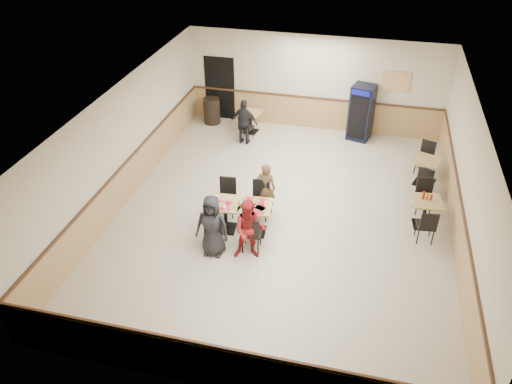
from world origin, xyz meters
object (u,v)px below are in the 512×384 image
(diner_woman_right, at_px, (250,230))
(back_table, at_px, (251,119))
(diner_man_opposite, at_px, (266,188))
(side_table_far, at_px, (426,168))
(main_table, at_px, (241,213))
(side_table_near, at_px, (425,209))
(lone_diner, at_px, (244,122))
(pepsi_cooler, at_px, (361,112))
(diner_woman_left, at_px, (212,226))
(trash_bin, at_px, (212,111))

(diner_woman_right, xyz_separation_m, back_table, (-1.45, 5.85, -0.27))
(diner_man_opposite, xyz_separation_m, side_table_far, (3.85, 2.22, -0.19))
(main_table, bearing_deg, diner_man_opposite, 62.10)
(main_table, bearing_deg, side_table_near, 11.56)
(main_table, height_order, diner_woman_right, diner_woman_right)
(lone_diner, bearing_deg, diner_woman_right, 111.03)
(main_table, distance_m, side_table_near, 4.33)
(main_table, relative_size, diner_man_opposite, 1.09)
(side_table_far, bearing_deg, side_table_near, -92.31)
(side_table_far, relative_size, pepsi_cooler, 0.51)
(diner_woman_left, bearing_deg, pepsi_cooler, 64.68)
(lone_diner, bearing_deg, diner_man_opposite, 117.99)
(diner_man_opposite, distance_m, trash_bin, 5.28)
(diner_man_opposite, xyz_separation_m, back_table, (-1.41, 4.11, -0.22))
(diner_man_opposite, distance_m, side_table_far, 4.45)
(main_table, relative_size, pepsi_cooler, 0.86)
(main_table, bearing_deg, diner_woman_right, -67.62)
(lone_diner, relative_size, pepsi_cooler, 0.82)
(side_table_near, bearing_deg, diner_woman_left, -155.07)
(side_table_far, bearing_deg, diner_woman_right, -133.91)
(diner_man_opposite, height_order, pepsi_cooler, pepsi_cooler)
(lone_diner, distance_m, back_table, 0.82)
(pepsi_cooler, relative_size, trash_bin, 2.03)
(diner_woman_right, bearing_deg, trash_bin, 102.30)
(back_table, bearing_deg, diner_woman_right, -76.12)
(diner_woman_right, bearing_deg, lone_diner, 93.56)
(diner_woman_left, relative_size, side_table_far, 1.68)
(pepsi_cooler, height_order, trash_bin, pepsi_cooler)
(back_table, bearing_deg, diner_man_opposite, -71.13)
(back_table, bearing_deg, main_table, -78.51)
(diner_woman_right, relative_size, diner_man_opposite, 1.07)
(back_table, height_order, trash_bin, trash_bin)
(pepsi_cooler, bearing_deg, lone_diner, -146.28)
(side_table_near, bearing_deg, lone_diner, 149.77)
(main_table, relative_size, diner_woman_right, 1.02)
(diner_woman_left, distance_m, side_table_near, 5.02)
(diner_man_opposite, height_order, trash_bin, diner_man_opposite)
(main_table, bearing_deg, pepsi_cooler, 61.69)
(back_table, bearing_deg, trash_bin, 165.98)
(diner_woman_right, bearing_deg, main_table, 104.69)
(main_table, relative_size, lone_diner, 1.05)
(diner_woman_left, bearing_deg, side_table_near, 23.18)
(pepsi_cooler, xyz_separation_m, trash_bin, (-4.79, -0.04, -0.44))
(diner_woman_left, xyz_separation_m, diner_woman_right, (0.81, 0.07, -0.01))
(diner_woman_left, relative_size, diner_woman_right, 1.02)
(diner_woman_right, bearing_deg, side_table_far, 33.72)
(diner_woman_left, distance_m, back_table, 5.96)
(back_table, height_order, pepsi_cooler, pepsi_cooler)
(main_table, xyz_separation_m, diner_woman_left, (-0.39, -0.90, 0.23))
(diner_woman_right, xyz_separation_m, pepsi_cooler, (1.94, 6.24, 0.14))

